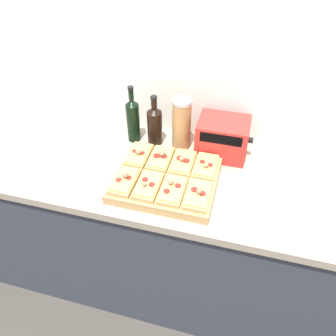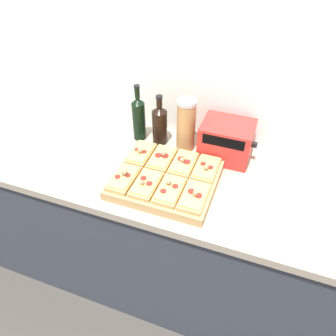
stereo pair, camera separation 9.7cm
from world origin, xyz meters
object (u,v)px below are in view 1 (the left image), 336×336
object	(u,v)px
olive_oil_bottle	(133,119)
wine_bottle	(155,125)
grain_jar_tall	(182,124)
toaster_oven	(222,138)
cutting_board	(166,179)

from	to	relation	value
olive_oil_bottle	wine_bottle	distance (m)	0.11
grain_jar_tall	toaster_oven	size ratio (longest dim) A/B	1.02
cutting_board	wine_bottle	bearing A→B (deg)	115.84
wine_bottle	grain_jar_tall	xyz separation A→B (m)	(0.14, -0.00, 0.03)
grain_jar_tall	cutting_board	bearing A→B (deg)	-90.11
wine_bottle	toaster_oven	world-z (taller)	wine_bottle
wine_bottle	grain_jar_tall	size ratio (longest dim) A/B	0.99
wine_bottle	toaster_oven	bearing A→B (deg)	-0.14
wine_bottle	grain_jar_tall	bearing A→B (deg)	-0.00
grain_jar_tall	wine_bottle	bearing A→B (deg)	180.00
olive_oil_bottle	toaster_oven	world-z (taller)	olive_oil_bottle
cutting_board	wine_bottle	size ratio (longest dim) A/B	1.67
cutting_board	wine_bottle	world-z (taller)	wine_bottle
cutting_board	olive_oil_bottle	size ratio (longest dim) A/B	1.48
grain_jar_tall	olive_oil_bottle	bearing A→B (deg)	180.00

